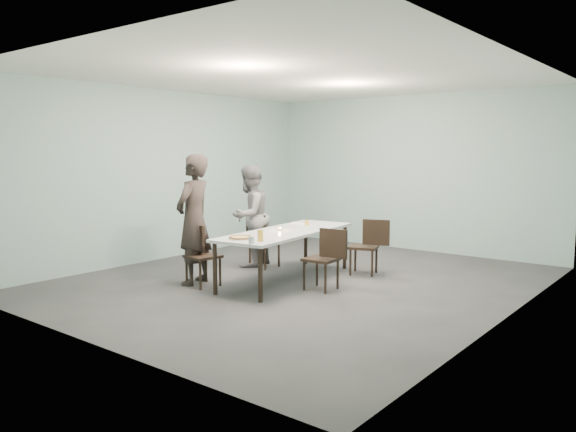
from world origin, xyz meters
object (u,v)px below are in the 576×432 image
Objects in this scene: pizza at (241,238)px; side_plate at (272,235)px; chair_near_left at (200,251)px; tealight at (280,229)px; diner_far at (250,216)px; table at (286,234)px; diner_near at (194,219)px; water_tumbler at (251,240)px; chair_near_right at (326,255)px; chair_far_right at (369,243)px; chair_far_left at (261,237)px; amber_tumbler at (307,223)px; beer_glass at (260,236)px.

pizza is 1.89× the size of side_plate.
chair_near_left is at bearing -179.94° from pizza.
diner_far is at bearing 153.65° from tealight.
tealight reaches higher than table.
diner_near is (-0.92, -0.99, 0.25)m from table.
diner_near is 1.34m from water_tumbler.
water_tumbler is at bearing 65.58° from diner_near.
water_tumbler is (0.26, -0.71, 0.04)m from side_plate.
tealight is at bearing 112.09° from water_tumbler.
chair_near_right is at bearing -10.06° from table.
diner_far is (-1.92, -0.64, 0.34)m from chair_far_right.
chair_far_right is at bearing 55.35° from table.
chair_far_left is (-0.17, 1.53, 0.00)m from chair_near_left.
tealight is at bearing 60.39° from chair_near_left.
side_plate is at bearing 45.68° from diner_far.
amber_tumbler is (-0.05, 0.75, 0.02)m from tealight.
diner_far reaches higher than tealight.
chair_far_left is 1.00× the size of chair_near_right.
chair_far_left is 1.83m from pizza.
diner_far is 1.05m from amber_tumbler.
amber_tumbler is at bearing -45.30° from chair_near_right.
diner_near reaches higher than pizza.
chair_near_left is 1.55m from diner_far.
chair_near_right reaches higher than side_plate.
beer_glass is 2.68× the size of tealight.
tealight is at bearing 122.07° from diner_near.
diner_near is 10.46× the size of side_plate.
side_plate is 0.54m from beer_glass.
diner_far is at bearing 173.96° from diner_near.
pizza is 3.78× the size of water_tumbler.
side_plate is (1.05, 0.50, -0.19)m from diner_near.
chair_far_right is 0.51× the size of diner_far.
water_tumbler is at bearing -74.81° from amber_tumbler.
diner_near reaches higher than side_plate.
chair_near_left reaches higher than water_tumbler.
diner_far is 11.28× the size of beer_glass.
amber_tumbler is (0.67, 1.68, 0.29)m from chair_near_left.
beer_glass is (1.14, 0.02, 0.32)m from chair_near_left.
table is 3.09× the size of chair_far_left.
chair_far_right is 2.36m from water_tumbler.
diner_near is 33.62× the size of tealight.
table is 3.09× the size of chair_far_right.
diner_near is at bearing -115.57° from amber_tumbler.
diner_far is at bearing 132.74° from water_tumbler.
table is 7.90× the size of pizza.
diner_near is 1.11× the size of diner_far.
pizza reaches higher than side_plate.
chair_far_left reaches higher than side_plate.
chair_far_right is at bearing 61.69° from chair_near_left.
diner_far reaches higher than beer_glass.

